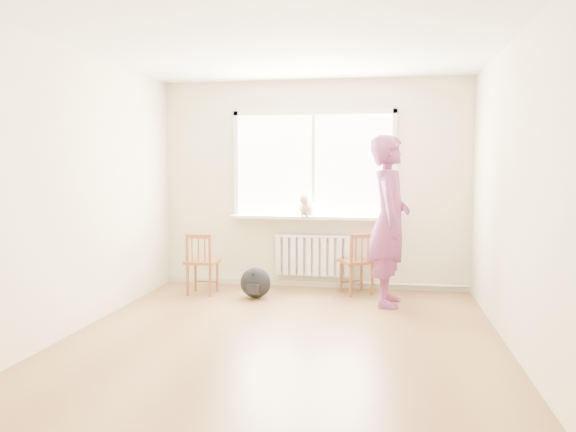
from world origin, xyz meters
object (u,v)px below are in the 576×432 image
at_px(chair_left, 201,264).
at_px(chair_right, 358,263).
at_px(backpack, 256,283).
at_px(cat, 306,207).
at_px(person, 389,221).

distance_m(chair_left, chair_right, 1.94).
bearing_deg(chair_left, backpack, 175.90).
height_order(chair_right, cat, cat).
bearing_deg(backpack, cat, 46.14).
height_order(chair_right, backpack, chair_right).
bearing_deg(chair_right, cat, -43.28).
height_order(person, backpack, person).
bearing_deg(backpack, person, -2.49).
bearing_deg(person, chair_left, 88.70).
height_order(person, cat, person).
height_order(chair_left, chair_right, chair_right).
bearing_deg(cat, person, -25.93).
bearing_deg(chair_left, person, 177.25).
relative_size(cat, backpack, 1.25).
height_order(cat, backpack, cat).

